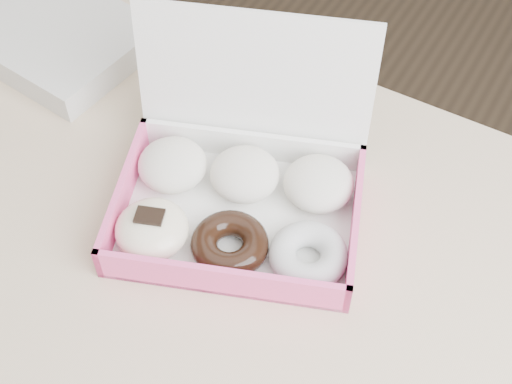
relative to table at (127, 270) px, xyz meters
The scene contains 3 objects.
table is the anchor object (origin of this frame).
donut_box 0.19m from the table, 45.32° to the left, with size 0.36×0.33×0.21m.
newspapers 0.38m from the table, 140.71° to the left, with size 0.26×0.21×0.04m, color silver.
Camera 1 is at (0.39, -0.34, 1.46)m, focal length 50.00 mm.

